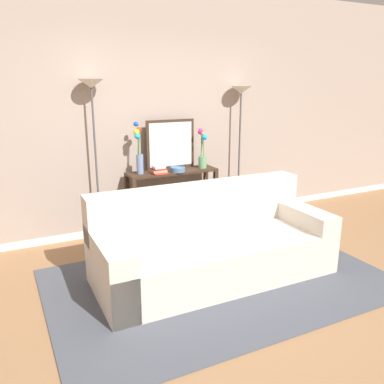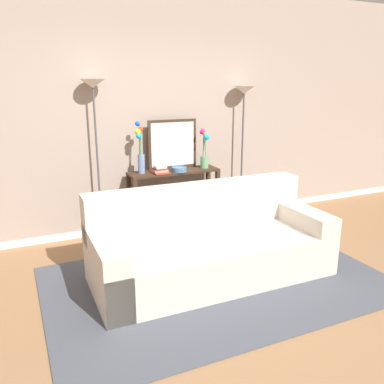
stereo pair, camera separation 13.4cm
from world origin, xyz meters
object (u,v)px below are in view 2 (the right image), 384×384
(wall_mirror, at_px, (173,144))
(book_stack, at_px, (160,170))
(book_row_under_console, at_px, (153,229))
(floor_lamp_left, at_px, (95,116))
(vase_tall_flowers, at_px, (140,148))
(console_table, at_px, (174,190))
(couch, at_px, (210,246))
(fruit_bowl, at_px, (179,169))
(vase_short_flowers, at_px, (204,152))
(floor_lamp_right, at_px, (243,116))

(wall_mirror, height_order, book_stack, wall_mirror)
(wall_mirror, distance_m, book_row_under_console, 1.12)
(floor_lamp_left, bearing_deg, vase_tall_flowers, -5.75)
(wall_mirror, bearing_deg, console_table, -106.72)
(couch, height_order, fruit_bowl, couch)
(book_stack, bearing_deg, console_table, 20.90)
(vase_short_flowers, relative_size, book_stack, 2.59)
(vase_short_flowers, xyz_separation_m, fruit_bowl, (-0.38, -0.07, -0.18))
(console_table, distance_m, floor_lamp_right, 1.37)
(floor_lamp_left, relative_size, book_stack, 9.69)
(floor_lamp_left, xyz_separation_m, vase_tall_flowers, (0.51, -0.05, -0.39))
(fruit_bowl, bearing_deg, floor_lamp_right, 9.16)
(fruit_bowl, distance_m, book_stack, 0.24)
(floor_lamp_left, height_order, vase_short_flowers, floor_lamp_left)
(wall_mirror, bearing_deg, vase_tall_flowers, -166.46)
(wall_mirror, height_order, fruit_bowl, wall_mirror)
(floor_lamp_right, bearing_deg, book_row_under_console, -177.03)
(fruit_bowl, relative_size, book_stack, 0.95)
(console_table, xyz_separation_m, wall_mirror, (0.04, 0.13, 0.57))
(couch, relative_size, book_row_under_console, 7.22)
(couch, relative_size, vase_short_flowers, 4.57)
(console_table, bearing_deg, couch, -96.59)
(floor_lamp_right, relative_size, book_row_under_console, 5.66)
(floor_lamp_right, distance_m, book_stack, 1.39)
(wall_mirror, distance_m, fruit_bowl, 0.36)
(fruit_bowl, xyz_separation_m, book_row_under_console, (-0.34, 0.09, -0.78))
(wall_mirror, relative_size, vase_short_flowers, 1.27)
(floor_lamp_left, xyz_separation_m, floor_lamp_right, (1.97, -0.00, -0.07))
(console_table, xyz_separation_m, book_row_under_console, (-0.30, 0.00, -0.48))
(console_table, xyz_separation_m, floor_lamp_right, (1.04, 0.07, 0.89))
(couch, height_order, vase_short_flowers, vase_short_flowers)
(book_stack, bearing_deg, couch, -87.21)
(console_table, relative_size, book_stack, 5.86)
(fruit_bowl, height_order, book_row_under_console, fruit_bowl)
(couch, distance_m, fruit_bowl, 1.33)
(vase_tall_flowers, bearing_deg, console_table, -2.50)
(couch, xyz_separation_m, book_row_under_console, (-0.15, 1.31, -0.25))
(floor_lamp_left, relative_size, fruit_bowl, 10.17)
(wall_mirror, relative_size, book_stack, 3.28)
(wall_mirror, distance_m, vase_short_flowers, 0.42)
(book_stack, bearing_deg, floor_lamp_left, 168.24)
(floor_lamp_right, bearing_deg, vase_tall_flowers, -178.00)
(floor_lamp_right, xyz_separation_m, book_row_under_console, (-1.34, -0.07, -1.38))
(book_stack, bearing_deg, vase_short_flowers, 5.57)
(vase_tall_flowers, bearing_deg, wall_mirror, 13.54)
(vase_tall_flowers, relative_size, fruit_bowl, 3.34)
(vase_tall_flowers, height_order, fruit_bowl, vase_tall_flowers)
(couch, relative_size, vase_tall_flowers, 3.71)
(vase_short_flowers, bearing_deg, couch, -113.83)
(floor_lamp_left, relative_size, vase_short_flowers, 3.75)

